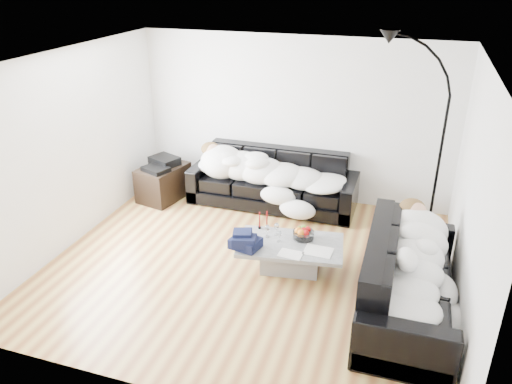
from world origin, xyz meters
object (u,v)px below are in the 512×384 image
(fruit_bowl, at_px, (303,233))
(stereo, at_px, (162,163))
(sofa_back, at_px, (273,179))
(sleeper_right, at_px, (412,261))
(wine_glass_c, at_px, (279,236))
(av_cabinet, at_px, (163,182))
(sleeper_back, at_px, (272,168))
(shoes, at_px, (386,316))
(floor_lamp, at_px, (441,152))
(wine_glass_a, at_px, (276,229))
(candle_right, at_px, (267,220))
(candle_left, at_px, (260,220))
(coffee_table, at_px, (290,256))
(sofa_right, at_px, (410,276))
(wine_glass_b, at_px, (267,231))

(fruit_bowl, relative_size, stereo, 0.61)
(sofa_back, distance_m, stereo, 1.81)
(fruit_bowl, bearing_deg, stereo, 154.90)
(sleeper_right, height_order, fruit_bowl, sleeper_right)
(wine_glass_c, bearing_deg, sleeper_right, -14.12)
(av_cabinet, bearing_deg, sleeper_right, -12.32)
(sofa_back, relative_size, sleeper_back, 1.18)
(sleeper_right, height_order, shoes, sleeper_right)
(floor_lamp, bearing_deg, sleeper_right, -110.69)
(sleeper_back, height_order, fruit_bowl, sleeper_back)
(wine_glass_a, relative_size, av_cabinet, 0.20)
(sleeper_right, xyz_separation_m, av_cabinet, (-3.95, 1.81, -0.38))
(candle_right, bearing_deg, av_cabinet, 152.27)
(sleeper_back, distance_m, candle_left, 1.47)
(sleeper_right, bearing_deg, shoes, 140.57)
(coffee_table, bearing_deg, floor_lamp, 43.58)
(sofa_back, height_order, wine_glass_a, sofa_back)
(sofa_right, bearing_deg, wine_glass_b, 75.18)
(wine_glass_b, height_order, shoes, wine_glass_b)
(sofa_right, height_order, candle_left, sofa_right)
(wine_glass_a, bearing_deg, av_cabinet, 151.31)
(sofa_right, height_order, stereo, sofa_right)
(candle_left, xyz_separation_m, av_cabinet, (-2.02, 1.16, -0.22))
(sleeper_back, relative_size, candle_right, 9.30)
(fruit_bowl, xyz_separation_m, candle_left, (-0.61, 0.08, 0.04))
(av_cabinet, bearing_deg, sofa_right, -12.32)
(sleeper_back, xyz_separation_m, shoes, (1.99, -2.33, -0.60))
(floor_lamp, bearing_deg, candle_right, -162.28)
(shoes, bearing_deg, sofa_right, 51.32)
(wine_glass_a, height_order, wine_glass_b, wine_glass_b)
(fruit_bowl, relative_size, shoes, 0.68)
(sleeper_back, relative_size, floor_lamp, 0.91)
(sofa_back, relative_size, wine_glass_c, 17.21)
(wine_glass_b, relative_size, candle_right, 0.70)
(sleeper_back, bearing_deg, shoes, -49.51)
(wine_glass_a, bearing_deg, fruit_bowl, 2.60)
(sofa_back, distance_m, candle_left, 1.52)
(wine_glass_a, distance_m, wine_glass_b, 0.14)
(candle_left, bearing_deg, sofa_right, -18.73)
(wine_glass_c, height_order, stereo, stereo)
(wine_glass_a, bearing_deg, wine_glass_c, -63.18)
(sofa_back, xyz_separation_m, wine_glass_c, (0.59, -1.75, 0.02))
(sleeper_back, height_order, wine_glass_b, sleeper_back)
(wine_glass_c, distance_m, stereo, 2.76)
(coffee_table, bearing_deg, wine_glass_a, 145.59)
(wine_glass_b, distance_m, candle_left, 0.25)
(fruit_bowl, bearing_deg, shoes, -35.81)
(sofa_right, distance_m, wine_glass_a, 1.77)
(wine_glass_a, relative_size, floor_lamp, 0.07)
(sofa_right, bearing_deg, wine_glass_c, 75.88)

